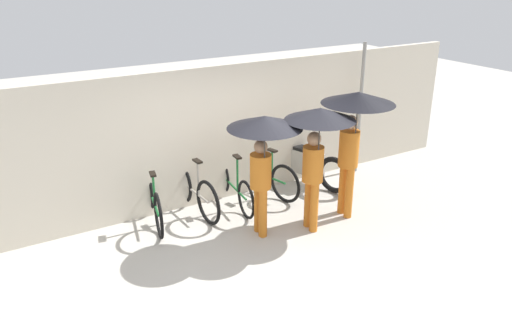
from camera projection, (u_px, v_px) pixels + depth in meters
ground_plane at (273, 259)px, 7.07m from camera, size 30.00×30.00×0.00m
back_wall at (204, 137)px, 8.38m from camera, size 11.00×0.12×2.36m
parked_bicycle_0 at (154, 200)px, 7.95m from camera, size 0.52×1.70×1.06m
parked_bicycle_1 at (194, 191)px, 8.27m from camera, size 0.44×1.69×1.05m
parked_bicycle_2 at (233, 185)px, 8.56m from camera, size 0.44×1.74×1.08m
parked_bicycle_3 at (265, 174)px, 8.97m from camera, size 0.54×1.68×1.06m
pedestrian_leading at (263, 140)px, 7.08m from camera, size 1.08×1.08×1.93m
pedestrian_center at (318, 135)px, 7.22m from camera, size 1.03×1.03×2.00m
pedestrian_trailing at (355, 117)px, 7.60m from camera, size 1.12×1.12×2.12m
motorcycle at (306, 164)px, 9.38m from camera, size 0.80×1.89×0.91m
awning_pole at (360, 109)px, 9.61m from camera, size 0.07×0.07×2.56m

